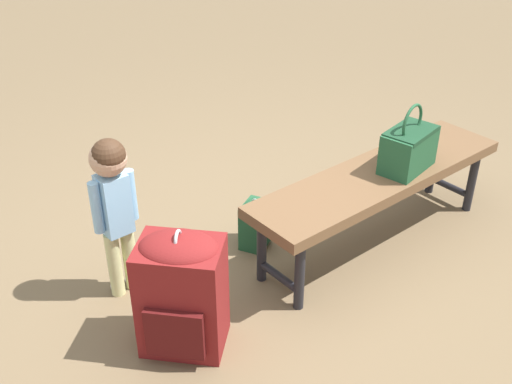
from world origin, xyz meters
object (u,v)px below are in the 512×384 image
Objects in this scene: handbag at (409,147)px; backpack_small at (256,222)px; park_bench at (379,181)px; child_standing at (113,195)px; backpack_large at (182,290)px.

handbag is 1.23× the size of backpack_small.
child_standing is at bearing -18.13° from park_bench.
backpack_small is at bearing 174.96° from child_standing.
handbag is at bearing 157.86° from park_bench.
backpack_large is at bearing 0.37° from handbag.
park_bench is 4.41× the size of handbag.
backpack_large is (1.25, 0.06, -0.09)m from park_bench.
handbag is at bearing 161.49° from child_standing.
park_bench is 0.23m from handbag.
park_bench is at bearing 146.71° from backpack_small.
handbag reaches higher than park_bench.
handbag reaches higher than backpack_large.
backpack_small is at bearing -148.69° from backpack_large.
backpack_large is at bearing 96.82° from child_standing.
child_standing is 1.39× the size of backpack_large.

